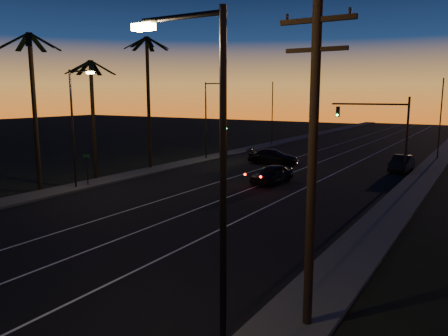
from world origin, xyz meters
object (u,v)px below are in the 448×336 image
Objects in this scene: lead_car at (272,174)px; cross_car at (273,157)px; utility_pole at (313,158)px; signal_mast at (381,121)px; right_car at (402,163)px.

lead_car is 10.22m from cross_car.
cross_car is (-4.29, 9.28, 0.02)m from lead_car.
utility_pole reaches higher than signal_mast.
signal_mast is at bearing -143.79° from right_car.
utility_pole is 31.79m from right_car.
signal_mast is at bearing 58.74° from lead_car.
right_car is at bearing 94.74° from utility_pole.
right_car is at bearing 55.13° from lead_car.
right_car is 0.83× the size of cross_car.
cross_car is at bearing -175.21° from signal_mast.
signal_mast is (-4.46, 29.99, -0.53)m from utility_pole.
signal_mast is 1.26× the size of cross_car.
utility_pole reaches higher than lead_car.
cross_car is (-10.46, -0.88, -4.00)m from signal_mast.
right_car is (8.03, 11.52, 0.00)m from lead_car.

